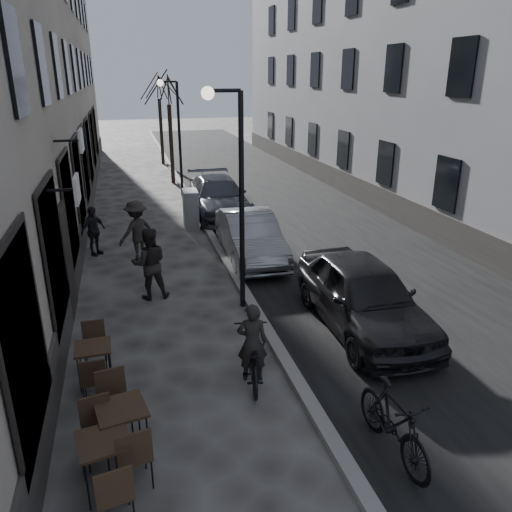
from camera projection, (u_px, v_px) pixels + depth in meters
name	position (u px, v px, depth m)	size (l,w,h in m)	color
ground	(346.00, 493.00, 6.74)	(120.00, 120.00, 0.00)	#383633
road	(275.00, 201.00, 22.18)	(7.30, 60.00, 0.00)	black
kerb	(193.00, 205.00, 21.28)	(0.25, 60.00, 0.12)	gray
building_right	(401.00, 7.00, 21.23)	(4.00, 35.00, 16.00)	gray
streetlamp_near	(234.00, 178.00, 11.05)	(0.90, 0.28, 5.09)	black
streetlamp_far	(175.00, 126.00, 21.94)	(0.90, 0.28, 5.09)	black
tree_near	(168.00, 88.00, 24.16)	(2.40, 2.40, 5.70)	black
tree_far	(158.00, 85.00, 29.60)	(2.40, 2.40, 5.70)	black
bistro_set_a	(106.00, 459.00, 6.66)	(0.77, 1.69, 0.97)	#2F1F15
bistro_set_b	(123.00, 426.00, 7.25)	(0.81, 1.75, 1.00)	#2F1F15
bistro_set_c	(94.00, 361.00, 8.98)	(0.64, 1.54, 0.91)	#2F1F15
utility_cabinet	(191.00, 209.00, 18.09)	(0.51, 0.93, 1.39)	slate
bicycle	(252.00, 357.00, 9.12)	(0.62, 1.77, 0.93)	black
cyclist_rider	(252.00, 342.00, 9.01)	(0.56, 0.36, 1.52)	black
pedestrian_near	(150.00, 264.00, 12.32)	(0.89, 0.69, 1.83)	#272422
pedestrian_mid	(137.00, 231.00, 14.84)	(1.19, 0.68, 1.84)	#2D2927
pedestrian_far	(93.00, 231.00, 15.34)	(0.91, 0.38, 1.55)	black
car_near	(363.00, 295.00, 10.89)	(1.85, 4.60, 1.57)	black
car_mid	(250.00, 236.00, 15.08)	(1.49, 4.27, 1.41)	gray
car_far	(218.00, 197.00, 19.76)	(2.06, 5.07, 1.47)	#3E424A
moped	(394.00, 422.00, 7.26)	(0.52, 1.85, 1.11)	black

